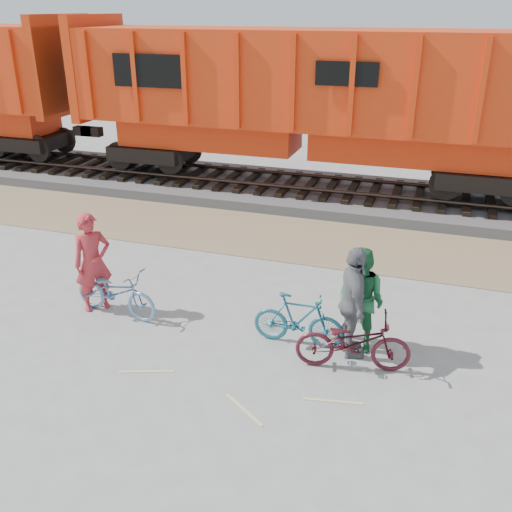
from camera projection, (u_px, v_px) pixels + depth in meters
The scene contains 11 objects.
ground at pixel (223, 356), 9.59m from camera, with size 120.00×120.00×0.00m, color #9E9E99.
gravel_strip at pixel (302, 239), 14.37m from camera, with size 120.00×3.00×0.02m, color #957F5C.
ballast_bed at pixel (330, 194), 17.35m from camera, with size 120.00×4.00×0.30m, color slate.
track at pixel (331, 184), 17.22m from camera, with size 120.00×2.60×0.24m.
hopper_car_center at pixel (306, 97), 16.45m from camera, with size 14.00×3.13×4.65m.
bicycle_blue at pixel (116, 292), 10.72m from camera, with size 0.62×1.79×0.94m, color #6491BA.
bicycle_teal at pixel (298, 320), 9.76m from camera, with size 0.45×1.58×0.95m, color #1D6379.
bicycle_maroon at pixel (353, 342), 9.10m from camera, with size 0.64×1.83×0.96m, color #4A151E.
person_solo at pixel (93, 262), 10.75m from camera, with size 0.71×0.46×1.94m, color #B62D33.
person_man at pixel (360, 301), 9.48m from camera, with size 0.89×0.69×1.82m, color #247340.
person_woman at pixel (353, 303), 9.28m from camera, with size 1.13×0.47×1.94m, color slate.
Camera 1 is at (3.08, -7.52, 5.40)m, focal length 40.00 mm.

